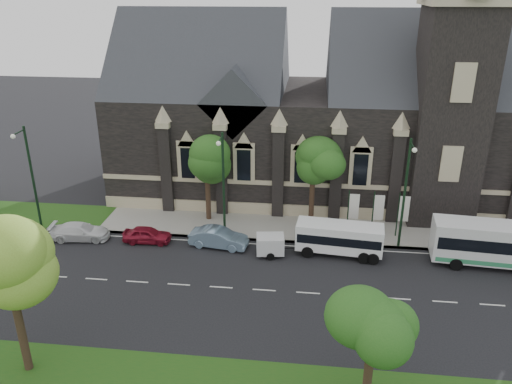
# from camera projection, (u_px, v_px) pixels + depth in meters

# --- Properties ---
(ground) EXTENTS (160.00, 160.00, 0.00)m
(ground) POSITION_uv_depth(u_px,v_px,m) (264.00, 290.00, 34.41)
(ground) COLOR black
(ground) RESTS_ON ground
(sidewalk) EXTENTS (80.00, 5.00, 0.15)m
(sidewalk) POSITION_uv_depth(u_px,v_px,m) (275.00, 227.00, 43.10)
(sidewalk) COLOR #9B968D
(sidewalk) RESTS_ON ground
(museum) EXTENTS (40.00, 17.70, 29.90)m
(museum) POSITION_uv_depth(u_px,v_px,m) (338.00, 111.00, 47.97)
(museum) COLOR black
(museum) RESTS_ON ground
(tree_park_near) EXTENTS (4.42, 4.42, 8.56)m
(tree_park_near) POSITION_uv_depth(u_px,v_px,m) (14.00, 264.00, 25.16)
(tree_park_near) COLOR black
(tree_park_near) RESTS_ON ground
(tree_park_east) EXTENTS (3.40, 3.40, 6.28)m
(tree_park_east) POSITION_uv_depth(u_px,v_px,m) (376.00, 326.00, 23.42)
(tree_park_east) COLOR black
(tree_park_east) RESTS_ON ground
(tree_walk_right) EXTENTS (4.08, 4.08, 7.80)m
(tree_walk_right) POSITION_uv_depth(u_px,v_px,m) (316.00, 161.00, 41.67)
(tree_walk_right) COLOR black
(tree_walk_right) RESTS_ON ground
(tree_walk_left) EXTENTS (3.91, 3.91, 7.64)m
(tree_walk_left) POSITION_uv_depth(u_px,v_px,m) (209.00, 158.00, 42.65)
(tree_walk_left) COLOR black
(tree_walk_left) RESTS_ON ground
(street_lamp_near) EXTENTS (0.36, 1.88, 9.00)m
(street_lamp_near) POSITION_uv_depth(u_px,v_px,m) (406.00, 189.00, 37.90)
(street_lamp_near) COLOR black
(street_lamp_near) RESTS_ON ground
(street_lamp_mid) EXTENTS (0.36, 1.88, 9.00)m
(street_lamp_mid) POSITION_uv_depth(u_px,v_px,m) (223.00, 181.00, 39.39)
(street_lamp_mid) COLOR black
(street_lamp_mid) RESTS_ON ground
(street_lamp_far) EXTENTS (0.36, 1.88, 9.00)m
(street_lamp_far) POSITION_uv_depth(u_px,v_px,m) (30.00, 173.00, 41.09)
(street_lamp_far) COLOR black
(street_lamp_far) RESTS_ON ground
(banner_flag_left) EXTENTS (0.90, 0.10, 4.00)m
(banner_flag_left) POSITION_uv_depth(u_px,v_px,m) (352.00, 209.00, 41.09)
(banner_flag_left) COLOR black
(banner_flag_left) RESTS_ON ground
(banner_flag_center) EXTENTS (0.90, 0.10, 4.00)m
(banner_flag_center) POSITION_uv_depth(u_px,v_px,m) (377.00, 210.00, 40.87)
(banner_flag_center) COLOR black
(banner_flag_center) RESTS_ON ground
(banner_flag_right) EXTENTS (0.90, 0.10, 4.00)m
(banner_flag_right) POSITION_uv_depth(u_px,v_px,m) (402.00, 211.00, 40.66)
(banner_flag_right) COLOR black
(banner_flag_right) RESTS_ON ground
(shuttle_bus) EXTENTS (6.70, 2.89, 2.52)m
(shuttle_bus) POSITION_uv_depth(u_px,v_px,m) (340.00, 237.00, 38.46)
(shuttle_bus) COLOR white
(shuttle_bus) RESTS_ON ground
(box_trailer) EXTENTS (3.11, 1.84, 1.62)m
(box_trailer) POSITION_uv_depth(u_px,v_px,m) (270.00, 244.00, 38.54)
(box_trailer) COLOR silver
(box_trailer) RESTS_ON ground
(sedan) EXTENTS (4.84, 2.24, 1.54)m
(sedan) POSITION_uv_depth(u_px,v_px,m) (219.00, 238.00, 39.86)
(sedan) COLOR #7C99B3
(sedan) RESTS_ON ground
(car_far_red) EXTENTS (3.92, 1.68, 1.32)m
(car_far_red) POSITION_uv_depth(u_px,v_px,m) (147.00, 235.00, 40.59)
(car_far_red) COLOR maroon
(car_far_red) RESTS_ON ground
(car_far_white) EXTENTS (4.91, 2.43, 1.37)m
(car_far_white) POSITION_uv_depth(u_px,v_px,m) (80.00, 232.00, 41.06)
(car_far_white) COLOR silver
(car_far_white) RESTS_ON ground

